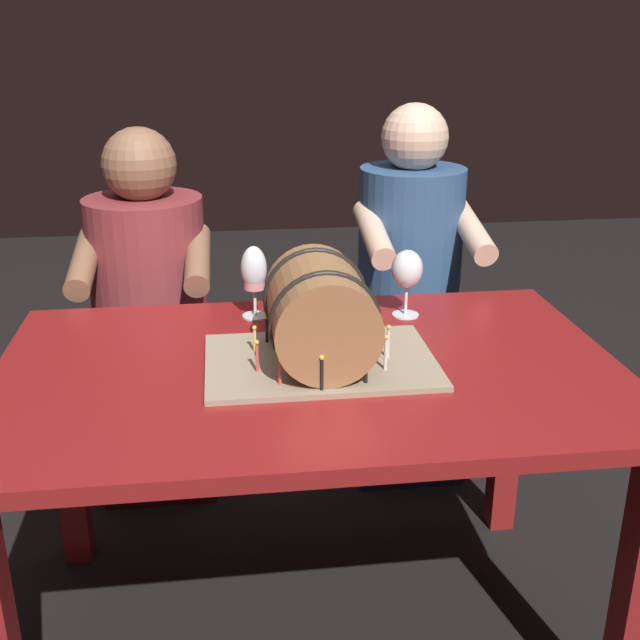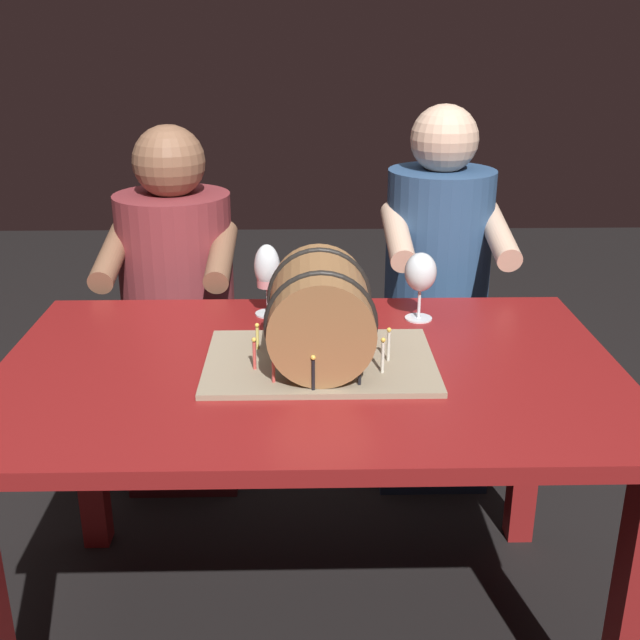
{
  "view_description": "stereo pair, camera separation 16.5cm",
  "coord_description": "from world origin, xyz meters",
  "px_view_note": "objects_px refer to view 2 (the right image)",
  "views": [
    {
      "loc": [
        -0.17,
        -1.53,
        1.41
      ],
      "look_at": [
        0.02,
        0.0,
        0.82
      ],
      "focal_mm": 43.84,
      "sensor_mm": 36.0,
      "label": 1
    },
    {
      "loc": [
        -0.01,
        -1.54,
        1.41
      ],
      "look_at": [
        0.02,
        0.0,
        0.82
      ],
      "focal_mm": 43.84,
      "sensor_mm": 36.0,
      "label": 2
    }
  ],
  "objects_px": {
    "person_seated_right": "(435,318)",
    "wine_glass_rose": "(267,270)",
    "wine_glass_red": "(321,267)",
    "wine_glass_empty": "(421,274)",
    "barrel_cake": "(320,317)",
    "dining_table": "(309,409)",
    "person_seated_left": "(180,324)"
  },
  "relations": [
    {
      "from": "dining_table",
      "to": "person_seated_left",
      "type": "bearing_deg",
      "value": 118.36
    },
    {
      "from": "wine_glass_red",
      "to": "wine_glass_empty",
      "type": "relative_size",
      "value": 1.06
    },
    {
      "from": "wine_glass_red",
      "to": "person_seated_left",
      "type": "height_order",
      "value": "person_seated_left"
    },
    {
      "from": "wine_glass_empty",
      "to": "dining_table",
      "type": "bearing_deg",
      "value": -135.58
    },
    {
      "from": "wine_glass_red",
      "to": "person_seated_right",
      "type": "xyz_separation_m",
      "value": [
        0.37,
        0.43,
        -0.3
      ]
    },
    {
      "from": "dining_table",
      "to": "person_seated_left",
      "type": "xyz_separation_m",
      "value": [
        -0.4,
        0.74,
        -0.08
      ]
    },
    {
      "from": "dining_table",
      "to": "person_seated_right",
      "type": "distance_m",
      "value": 0.84
    },
    {
      "from": "person_seated_right",
      "to": "wine_glass_red",
      "type": "bearing_deg",
      "value": -130.48
    },
    {
      "from": "dining_table",
      "to": "person_seated_left",
      "type": "distance_m",
      "value": 0.84
    },
    {
      "from": "barrel_cake",
      "to": "person_seated_left",
      "type": "distance_m",
      "value": 0.9
    },
    {
      "from": "wine_glass_rose",
      "to": "barrel_cake",
      "type": "bearing_deg",
      "value": -67.8
    },
    {
      "from": "dining_table",
      "to": "wine_glass_empty",
      "type": "distance_m",
      "value": 0.45
    },
    {
      "from": "barrel_cake",
      "to": "wine_glass_empty",
      "type": "relative_size",
      "value": 2.89
    },
    {
      "from": "person_seated_right",
      "to": "wine_glass_rose",
      "type": "bearing_deg",
      "value": -139.36
    },
    {
      "from": "dining_table",
      "to": "barrel_cake",
      "type": "xyz_separation_m",
      "value": [
        0.02,
        0.0,
        0.21
      ]
    },
    {
      "from": "barrel_cake",
      "to": "person_seated_left",
      "type": "height_order",
      "value": "person_seated_left"
    },
    {
      "from": "wine_glass_rose",
      "to": "person_seated_left",
      "type": "distance_m",
      "value": 0.6
    },
    {
      "from": "barrel_cake",
      "to": "person_seated_right",
      "type": "height_order",
      "value": "person_seated_right"
    },
    {
      "from": "dining_table",
      "to": "wine_glass_red",
      "type": "height_order",
      "value": "wine_glass_red"
    },
    {
      "from": "wine_glass_red",
      "to": "person_seated_right",
      "type": "relative_size",
      "value": 0.15
    },
    {
      "from": "person_seated_left",
      "to": "wine_glass_rose",
      "type": "bearing_deg",
      "value": -55.21
    },
    {
      "from": "dining_table",
      "to": "person_seated_right",
      "type": "xyz_separation_m",
      "value": [
        0.4,
        0.74,
        -0.07
      ]
    },
    {
      "from": "wine_glass_rose",
      "to": "person_seated_left",
      "type": "relative_size",
      "value": 0.16
    },
    {
      "from": "wine_glass_red",
      "to": "dining_table",
      "type": "bearing_deg",
      "value": -95.82
    },
    {
      "from": "barrel_cake",
      "to": "dining_table",
      "type": "bearing_deg",
      "value": -168.06
    },
    {
      "from": "barrel_cake",
      "to": "wine_glass_red",
      "type": "bearing_deg",
      "value": 88.51
    },
    {
      "from": "wine_glass_red",
      "to": "person_seated_right",
      "type": "bearing_deg",
      "value": 49.52
    },
    {
      "from": "person_seated_right",
      "to": "person_seated_left",
      "type": "bearing_deg",
      "value": 179.99
    },
    {
      "from": "person_seated_left",
      "to": "person_seated_right",
      "type": "xyz_separation_m",
      "value": [
        0.8,
        -0.0,
        0.01
      ]
    },
    {
      "from": "dining_table",
      "to": "wine_glass_red",
      "type": "relative_size",
      "value": 7.4
    },
    {
      "from": "barrel_cake",
      "to": "wine_glass_empty",
      "type": "distance_m",
      "value": 0.36
    },
    {
      "from": "dining_table",
      "to": "wine_glass_rose",
      "type": "bearing_deg",
      "value": 108.03
    }
  ]
}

